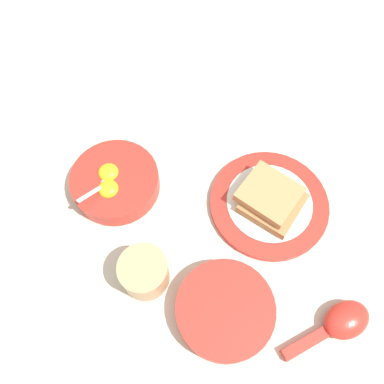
{
  "coord_description": "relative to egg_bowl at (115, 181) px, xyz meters",
  "views": [
    {
      "loc": [
        0.03,
        -0.26,
        0.65
      ],
      "look_at": [
        -0.04,
        0.04,
        0.02
      ],
      "focal_mm": 35.0,
      "sensor_mm": 36.0,
      "label": 1
    }
  ],
  "objects": [
    {
      "name": "toast_sandwich",
      "position": [
        0.29,
        0.02,
        0.01
      ],
      "size": [
        0.14,
        0.14,
        0.04
      ],
      "color": "#9E7042",
      "rests_on": "toast_plate"
    },
    {
      "name": "soup_spoon",
      "position": [
        0.43,
        -0.17,
        -0.01
      ],
      "size": [
        0.15,
        0.13,
        0.04
      ],
      "color": "red",
      "rests_on": "ground_plane"
    },
    {
      "name": "ground_plane",
      "position": [
        0.19,
        -0.03,
        -0.02
      ],
      "size": [
        3.0,
        3.0,
        0.0
      ],
      "primitive_type": "plane",
      "color": "beige"
    },
    {
      "name": "congee_bowl",
      "position": [
        0.24,
        -0.19,
        -0.0
      ],
      "size": [
        0.16,
        0.16,
        0.04
      ],
      "color": "red",
      "rests_on": "ground_plane"
    },
    {
      "name": "toast_plate",
      "position": [
        0.3,
        0.02,
        -0.02
      ],
      "size": [
        0.22,
        0.22,
        0.01
      ],
      "color": "red",
      "rests_on": "ground_plane"
    },
    {
      "name": "drinking_cup",
      "position": [
        0.1,
        -0.16,
        0.01
      ],
      "size": [
        0.08,
        0.08,
        0.07
      ],
      "color": "tan",
      "rests_on": "ground_plane"
    },
    {
      "name": "egg_bowl",
      "position": [
        0.0,
        0.0,
        0.0
      ],
      "size": [
        0.17,
        0.17,
        0.07
      ],
      "color": "red",
      "rests_on": "ground_plane"
    }
  ]
}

